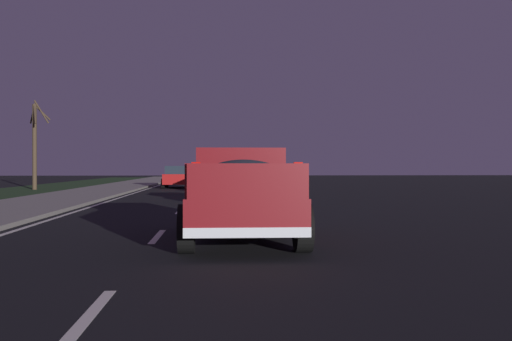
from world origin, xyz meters
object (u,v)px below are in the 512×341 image
at_px(pickup_truck, 241,191).
at_px(sedan_tan, 228,179).
at_px(bare_tree_far, 35,143).
at_px(sedan_red, 178,177).
at_px(sedan_blue, 231,183).

distance_m(pickup_truck, sedan_tan, 21.94).
bearing_deg(pickup_truck, bare_tree_far, 25.02).
bearing_deg(pickup_truck, sedan_tan, -0.37).
bearing_deg(bare_tree_far, sedan_tan, -109.49).
distance_m(pickup_truck, sedan_red, 29.28).
height_order(pickup_truck, sedan_tan, pickup_truck).
bearing_deg(pickup_truck, sedan_red, 6.45).
relative_size(pickup_truck, sedan_tan, 1.23).
bearing_deg(sedan_blue, bare_tree_far, 41.49).
distance_m(sedan_tan, bare_tree_far, 13.38).
bearing_deg(sedan_blue, pickup_truck, 179.59).
bearing_deg(sedan_red, sedan_tan, -154.40).
xyz_separation_m(pickup_truck, sedan_red, (29.09, 3.29, -0.20)).
relative_size(sedan_tan, bare_tree_far, 0.76).
xyz_separation_m(sedan_blue, bare_tree_far, (13.99, 12.38, 2.26)).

